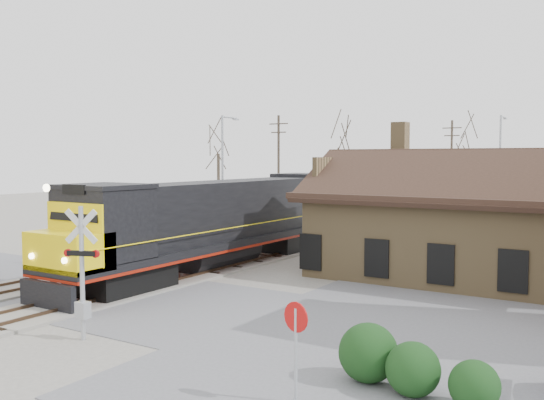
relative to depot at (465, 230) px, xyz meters
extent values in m
plane|color=#9C978D|center=(-11.99, -12.00, -2.41)|extent=(140.00, 140.00, 0.00)
cube|color=slate|center=(-11.99, -12.00, -2.39)|extent=(60.00, 9.00, 0.03)
cube|color=#9C978D|center=(-11.99, 3.00, -2.35)|extent=(3.40, 90.00, 0.12)
cube|color=#473323|center=(-12.71, 3.00, -2.24)|extent=(0.08, 90.00, 0.14)
cube|color=#473323|center=(-11.27, 3.00, -2.24)|extent=(0.08, 90.00, 0.14)
cube|color=#9C978D|center=(-16.49, 3.00, -2.35)|extent=(3.40, 90.00, 0.12)
cube|color=#473323|center=(-17.21, 3.00, -2.24)|extent=(0.08, 90.00, 0.14)
cube|color=#473323|center=(-15.77, 3.00, -2.24)|extent=(0.08, 90.00, 0.14)
cube|color=olive|center=(0.01, 0.00, -0.41)|extent=(14.00, 8.00, 4.00)
cube|color=black|center=(0.01, 0.00, 1.69)|extent=(15.20, 9.20, 0.30)
cube|color=black|center=(0.01, -2.30, 2.69)|extent=(15.00, 4.71, 2.66)
cube|color=black|center=(0.01, 2.30, 2.69)|extent=(15.00, 4.71, 2.66)
cube|color=olive|center=(-3.99, 1.50, 4.39)|extent=(0.80, 0.80, 2.20)
cube|color=black|center=(-11.99, -11.35, -1.81)|extent=(2.73, 4.37, 1.09)
cube|color=black|center=(-11.99, 2.86, -1.81)|extent=(2.73, 4.37, 1.09)
cube|color=black|center=(-11.99, -4.25, -0.93)|extent=(3.28, 21.86, 0.38)
cube|color=maroon|center=(-11.99, -4.25, -1.17)|extent=(3.30, 21.86, 0.13)
cube|color=black|center=(-11.99, -2.88, 0.76)|extent=(2.84, 15.85, 3.06)
cube|color=black|center=(-11.99, -12.33, 0.76)|extent=(3.28, 3.06, 3.06)
cube|color=yellow|center=(-11.99, -14.19, -0.17)|extent=(3.28, 1.97, 1.53)
cube|color=black|center=(-11.99, -15.28, -1.81)|extent=(3.06, 0.25, 1.09)
cylinder|color=#FFF2CC|center=(-11.99, -15.20, 2.40)|extent=(0.31, 0.10, 0.31)
cube|color=black|center=(-11.99, 11.01, -1.81)|extent=(2.73, 4.37, 1.09)
cube|color=black|center=(-11.99, 25.21, -1.81)|extent=(2.73, 4.37, 1.09)
cube|color=black|center=(-11.99, 18.11, -0.93)|extent=(3.28, 21.86, 0.38)
cube|color=maroon|center=(-11.99, 18.11, -1.17)|extent=(3.30, 21.86, 0.13)
cube|color=black|center=(-11.99, 19.47, 0.76)|extent=(2.84, 15.85, 3.06)
cube|color=black|center=(-11.99, 10.02, 0.76)|extent=(3.28, 3.06, 3.06)
cube|color=black|center=(-11.99, 8.16, -0.17)|extent=(3.28, 1.97, 1.53)
cube|color=black|center=(-11.99, 7.08, -1.81)|extent=(3.06, 0.25, 1.09)
cylinder|color=#A5A8AD|center=(-7.86, -17.04, -0.20)|extent=(0.15, 0.15, 4.41)
cube|color=silver|center=(-7.86, -17.04, 1.34)|extent=(1.09, 0.44, 1.15)
cube|color=silver|center=(-7.86, -17.04, 1.34)|extent=(1.09, 0.44, 1.15)
cube|color=black|center=(-7.86, -17.04, 0.46)|extent=(0.98, 0.49, 0.17)
cylinder|color=#B20C0C|center=(-8.33, -17.21, 0.46)|extent=(0.28, 0.17, 0.26)
cylinder|color=#B20C0C|center=(-7.40, -16.87, 0.46)|extent=(0.28, 0.17, 0.26)
cube|color=#A5A8AD|center=(-7.86, -17.04, -1.42)|extent=(0.44, 0.33, 0.55)
cylinder|color=#A5A8AD|center=(-18.04, -7.76, -0.33)|extent=(0.15, 0.15, 4.16)
cube|color=silver|center=(-18.04, -7.76, 1.13)|extent=(1.09, 0.10, 1.09)
cube|color=silver|center=(-18.04, -7.76, 1.13)|extent=(1.09, 0.10, 1.09)
cube|color=black|center=(-18.04, -7.76, 0.30)|extent=(0.94, 0.20, 0.16)
cylinder|color=#B20C0C|center=(-17.57, -7.73, 0.30)|extent=(0.25, 0.09, 0.25)
cylinder|color=#B20C0C|center=(-18.51, -7.79, 0.30)|extent=(0.25, 0.09, 0.25)
cube|color=#A5A8AD|center=(-18.04, -7.76, -1.47)|extent=(0.42, 0.31, 0.52)
cylinder|color=#A5A8AD|center=(0.63, -17.81, -1.23)|extent=(0.09, 0.09, 2.36)
cylinder|color=#B20C0C|center=(0.63, -17.81, -0.26)|extent=(0.74, 0.21, 0.75)
sphere|color=black|center=(1.54, -15.53, -1.61)|extent=(1.59, 1.59, 1.59)
sphere|color=black|center=(2.87, -15.83, -1.72)|extent=(1.38, 1.38, 1.38)
sphere|color=black|center=(4.39, -15.91, -1.80)|extent=(1.21, 1.21, 1.21)
cylinder|color=#A5A8AD|center=(-19.21, 5.65, 2.13)|extent=(0.18, 0.18, 9.07)
cylinder|color=#A5A8AD|center=(-19.21, 6.55, 6.56)|extent=(0.12, 1.80, 0.12)
cube|color=#A5A8AD|center=(-19.21, 7.35, 6.46)|extent=(0.25, 0.50, 0.12)
cylinder|color=#A5A8AD|center=(-7.18, 9.53, 1.66)|extent=(0.18, 0.18, 8.13)
cylinder|color=#A5A8AD|center=(-7.18, 10.43, 5.63)|extent=(0.12, 1.80, 0.12)
cube|color=#A5A8AD|center=(-7.18, 11.23, 5.53)|extent=(0.25, 0.50, 0.12)
cylinder|color=#A5A8AD|center=(-3.16, 22.71, 2.35)|extent=(0.18, 0.18, 9.50)
cylinder|color=#A5A8AD|center=(-3.16, 23.61, 7.00)|extent=(0.12, 1.80, 0.12)
cube|color=#A5A8AD|center=(-3.16, 24.41, 6.90)|extent=(0.25, 0.50, 0.12)
cylinder|color=#382D23|center=(-22.36, 18.65, 2.58)|extent=(0.24, 0.24, 9.96)
cube|color=#382D23|center=(-22.36, 18.65, 6.76)|extent=(2.00, 0.10, 0.10)
cube|color=#382D23|center=(-22.36, 18.65, 5.96)|extent=(1.60, 0.10, 0.10)
cylinder|color=#382D23|center=(-10.30, 33.70, 2.54)|extent=(0.24, 0.24, 9.89)
cube|color=#382D23|center=(-10.30, 33.70, 6.68)|extent=(2.00, 0.10, 0.10)
cube|color=#382D23|center=(-10.30, 33.70, 5.88)|extent=(1.60, 0.10, 0.10)
cylinder|color=#382D23|center=(-30.65, 20.14, 0.79)|extent=(0.32, 0.32, 6.39)
cylinder|color=#382D23|center=(-19.63, 26.68, 1.01)|extent=(0.32, 0.32, 6.83)
cylinder|color=#382D23|center=(-10.20, 38.40, 1.08)|extent=(0.32, 0.32, 6.97)
camera|label=1|loc=(7.79, -30.21, 3.56)|focal=40.00mm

